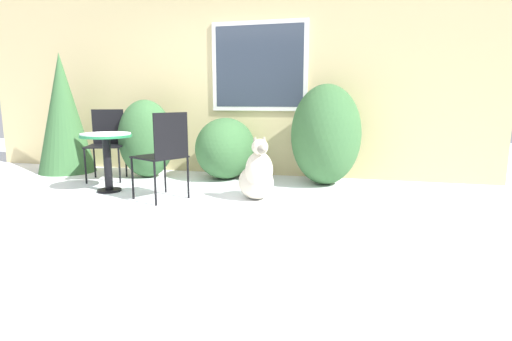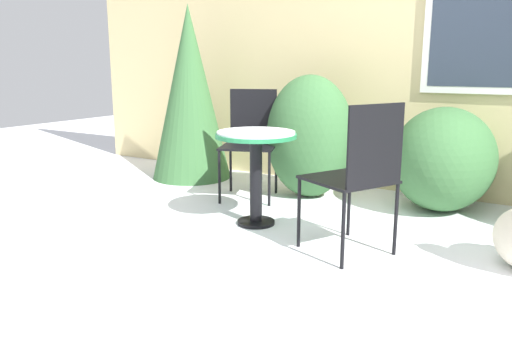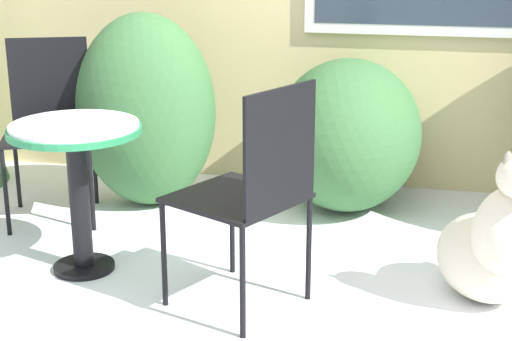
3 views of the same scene
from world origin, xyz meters
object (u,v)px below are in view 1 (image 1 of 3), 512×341
Objects in this scene: patio_chair_far_side at (164,152)px; dog at (257,177)px; patio_chair_near_table at (107,141)px; patio_table at (107,146)px.

patio_chair_far_side is 1.36× the size of dog.
patio_chair_near_table is 1.00× the size of patio_chair_far_side.
patio_chair_near_table is 2.44m from dog.
dog is at bearing -36.38° from patio_chair_near_table.
patio_chair_far_side is 1.07m from dog.
patio_chair_far_side reaches higher than dog.
patio_chair_near_table is at bearing -96.54° from patio_chair_far_side.
patio_chair_far_side is (0.87, -0.22, -0.01)m from patio_table.
patio_chair_far_side reaches higher than patio_table.
patio_table is 0.83m from patio_chair_near_table.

